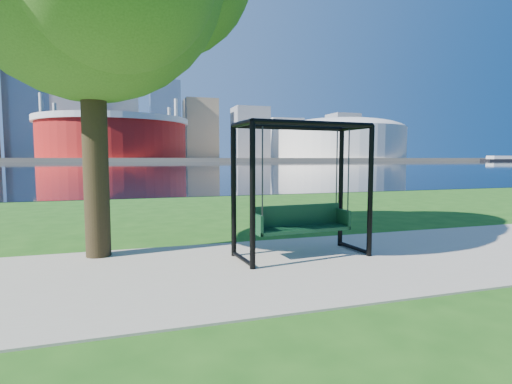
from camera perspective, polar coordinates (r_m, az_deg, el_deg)
name	(u,v)px	position (r m, az deg, el deg)	size (l,w,h in m)	color
ground	(270,260)	(7.30, 2.04, -9.62)	(900.00, 900.00, 0.00)	#1E5114
path	(280,266)	(6.84, 3.48, -10.48)	(120.00, 4.00, 0.03)	#9E937F
river	(138,165)	(108.69, -16.46, 3.69)	(900.00, 180.00, 0.02)	black
far_bank	(132,159)	(312.66, -17.30, 4.48)	(900.00, 228.00, 2.00)	#937F60
stadium	(114,136)	(242.09, -19.63, 7.50)	(83.00, 83.00, 32.00)	maroon
arena	(341,137)	(278.33, 12.03, 7.63)	(84.00, 84.00, 26.56)	beige
skyline	(125,114)	(327.82, -18.23, 10.57)	(392.00, 66.00, 96.50)	gray
swing	(301,193)	(7.32, 6.47, -0.17)	(2.47, 1.21, 2.45)	black
barge	(510,159)	(288.81, 32.52, 4.02)	(34.23, 14.69, 3.32)	black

